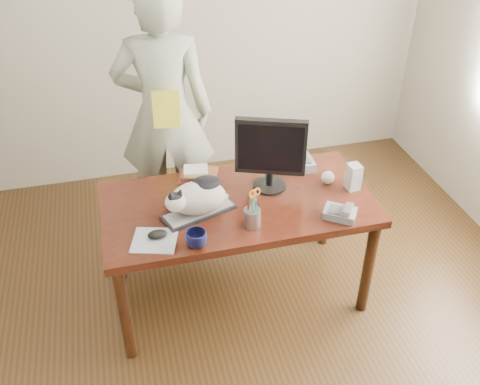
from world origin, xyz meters
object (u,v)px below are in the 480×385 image
desk (235,213)px  book_stack (198,176)px  monitor (271,151)px  baseball (328,178)px  speaker (353,177)px  keyboard (199,212)px  cat (196,197)px  pen_cup (252,216)px  person (164,114)px  coffee_mug (196,239)px  calculator (299,162)px  phone (341,213)px  mouse (157,234)px

desk → book_stack: size_ratio=5.95×
monitor → baseball: monitor is taller
desk → baseball: bearing=-2.7°
desk → speaker: 0.76m
keyboard → monitor: (0.47, 0.14, 0.25)m
monitor → book_stack: size_ratio=1.75×
cat → pen_cup: size_ratio=1.64×
speaker → person: bearing=131.6°
desk → monitor: monitor is taller
coffee_mug → baseball: size_ratio=1.44×
baseball → calculator: (-0.10, 0.24, -0.01)m
calculator → person: bearing=144.2°
monitor → pen_cup: bearing=-100.7°
coffee_mug → phone: size_ratio=0.53×
monitor → desk: bearing=-157.1°
pen_cup → book_stack: (-0.21, 0.51, -0.03)m
book_stack → pen_cup: bearing=-51.8°
baseball → coffee_mug: bearing=-157.0°
keyboard → speaker: (0.96, 0.02, 0.07)m
calculator → coffee_mug: bearing=-140.9°
desk → calculator: 0.56m
cat → baseball: bearing=-11.5°
keyboard → book_stack: bearing=60.5°
coffee_mug → desk: bearing=52.8°
monitor → pen_cup: size_ratio=1.93×
coffee_mug → speaker: 1.06m
desk → monitor: size_ratio=3.40×
baseball → person: person is taller
cat → person: 0.95m
cat → baseball: 0.86m
speaker → calculator: 0.40m
mouse → baseball: baseball is taller
mouse → book_stack: (0.32, 0.49, 0.01)m
mouse → speaker: (1.22, 0.18, 0.06)m
monitor → speaker: 0.54m
person → cat: bearing=102.7°
speaker → mouse: bearing=-178.0°
pen_cup → calculator: pen_cup is taller
mouse → calculator: 1.11m
cat → pen_cup: (0.28, -0.17, -0.05)m
monitor → speaker: size_ratio=2.83×
speaker → baseball: bearing=138.3°
baseball → person: size_ratio=0.04×
person → pen_cup: bearing=116.2°
mouse → person: person is taller
coffee_mug → pen_cup: bearing=15.8°
person → baseball: bearing=147.0°
person → desk: bearing=120.7°
speaker → person: (-1.02, 0.92, 0.10)m
mouse → person: 1.13m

